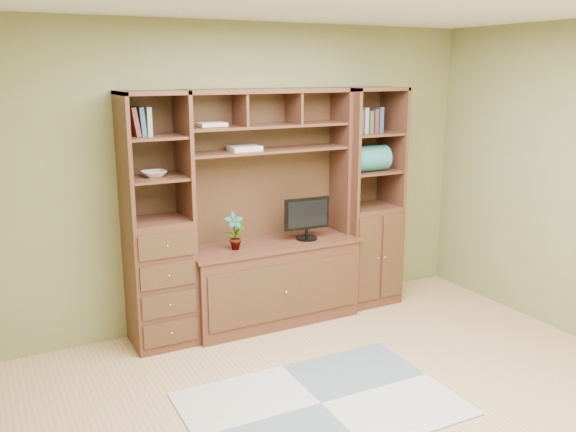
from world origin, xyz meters
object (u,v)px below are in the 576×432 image
left_tower (158,222)px  monitor (307,211)px  right_tower (368,198)px  center_hutch (273,210)px

left_tower → monitor: 1.32m
right_tower → left_tower: bearing=180.0°
monitor → right_tower: bearing=9.6°
center_hutch → right_tower: (1.02, 0.04, 0.00)m
center_hutch → monitor: 0.32m
monitor → center_hutch: bearing=177.3°
left_tower → center_hutch: bearing=-2.3°
center_hutch → left_tower: (-1.00, 0.04, 0.00)m
center_hutch → left_tower: bearing=177.7°
left_tower → right_tower: bearing=0.0°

